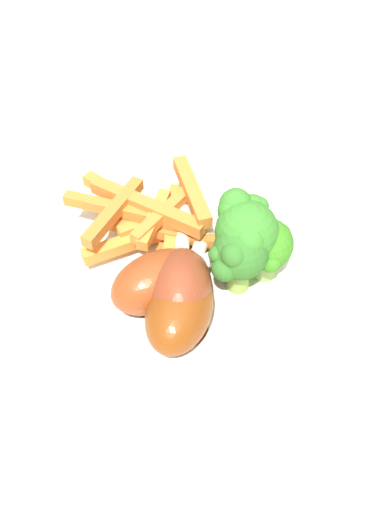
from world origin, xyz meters
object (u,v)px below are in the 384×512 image
broccoli_floret_back (241,254)px  broccoli_floret_middle (267,246)px  broccoli_floret_front (245,227)px  dining_table (182,394)px  carrot_fries_pile (157,219)px  dinner_plate (192,276)px  chicken_drumstick_extra (176,284)px  chicken_drumstick_far (180,303)px  chicken_drumstick_near (163,279)px  fork (272,53)px

broccoli_floret_back → broccoli_floret_middle: bearing=-53.2°
broccoli_floret_middle → broccoli_floret_front: bearing=79.5°
dining_table → carrot_fries_pile: 0.16m
dinner_plate → broccoli_floret_middle: size_ratio=4.38×
dining_table → chicken_drumstick_extra: bearing=9.5°
carrot_fries_pile → chicken_drumstick_far: size_ratio=1.19×
dining_table → chicken_drumstick_near: (0.03, 0.01, 0.13)m
dinner_plate → chicken_drumstick_extra: 0.05m
chicken_drumstick_near → fork: (0.39, -0.11, -0.03)m
broccoli_floret_back → broccoli_floret_front: bearing=-10.3°
dinner_plate → carrot_fries_pile: (0.04, 0.03, 0.03)m
chicken_drumstick_near → fork: size_ratio=0.64×
broccoli_floret_middle → broccoli_floret_back: size_ratio=0.88×
broccoli_floret_back → chicken_drumstick_far: 0.06m
carrot_fries_pile → chicken_drumstick_near: bearing=-172.4°
broccoli_floret_front → chicken_drumstick_extra: size_ratio=0.58×
dining_table → chicken_drumstick_extra: (0.02, 0.00, 0.13)m
fork → broccoli_floret_back: bearing=55.1°
broccoli_floret_back → chicken_drumstick_extra: bearing=109.5°
carrot_fries_pile → fork: bearing=-20.5°
broccoli_floret_back → chicken_drumstick_near: (-0.01, 0.06, -0.02)m
dining_table → chicken_drumstick_far: 0.13m
dining_table → dinner_plate: size_ratio=4.94×
carrot_fries_pile → chicken_drumstick_near: (-0.06, -0.01, -0.00)m
fork → carrot_fries_pile: bearing=42.7°
broccoli_floret_back → chicken_drumstick_near: bearing=100.8°
chicken_drumstick_far → fork: (0.41, -0.10, -0.03)m
chicken_drumstick_near → fork: 0.41m
broccoli_floret_front → fork: size_ratio=0.39×
broccoli_floret_front → carrot_fries_pile: bearing=65.0°
dinner_plate → broccoli_floret_back: broccoli_floret_back is taller
chicken_drumstick_extra → fork: size_ratio=0.67×
broccoli_floret_middle → chicken_drumstick_far: size_ratio=0.42×
dinner_plate → broccoli_floret_front: size_ratio=3.30×
chicken_drumstick_extra → chicken_drumstick_far: bearing=-166.7°
carrot_fries_pile → chicken_drumstick_extra: bearing=-164.8°
dinner_plate → broccoli_floret_back: 0.06m
dining_table → broccoli_floret_back: size_ratio=18.98×
broccoli_floret_middle → chicken_drumstick_extra: (-0.03, 0.07, -0.01)m
broccoli_floret_back → chicken_drumstick_near: broccoli_floret_back is taller
dinner_plate → fork: 0.37m
broccoli_floret_middle → carrot_fries_pile: broccoli_floret_middle is taller
broccoli_floret_front → broccoli_floret_middle: (-0.00, -0.02, -0.02)m
broccoli_floret_front → fork: bearing=-7.9°
broccoli_floret_middle → chicken_drumstick_near: size_ratio=0.46×
broccoli_floret_back → carrot_fries_pile: bearing=52.3°
chicken_drumstick_extra → dining_table: bearing=-170.5°
broccoli_floret_front → chicken_drumstick_far: broccoli_floret_front is taller
broccoli_floret_front → dining_table: bearing=140.1°
broccoli_floret_front → fork: broccoli_floret_front is taller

